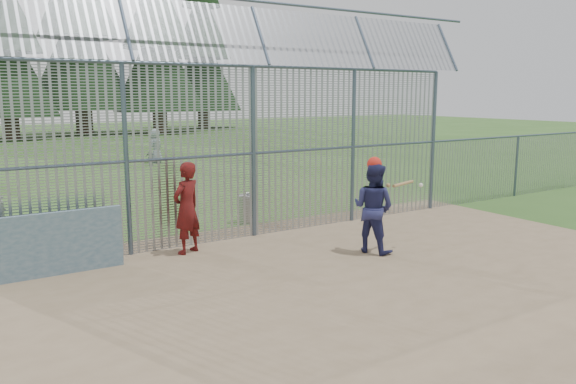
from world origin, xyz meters
TOP-DOWN VIEW (x-y plane):
  - ground at (0.00, 0.00)m, footprint 120.00×120.00m
  - dirt_infield at (0.00, -0.50)m, footprint 14.00×10.00m
  - dugout_wall at (-4.60, 2.90)m, footprint 2.50×0.12m
  - batter at (1.45, 0.90)m, footprint 1.01×1.13m
  - onlooker at (-1.93, 2.96)m, footprint 0.85×0.73m
  - bg_kid_standing at (3.06, 18.87)m, footprint 0.97×0.87m
  - bg_kid_seated at (2.42, 17.84)m, footprint 0.48×0.48m
  - batting_gear at (1.56, 0.87)m, footprint 1.27×0.53m
  - trash_can at (0.57, 4.85)m, footprint 0.56×0.56m
  - backstop_fence at (1.81, 3.43)m, footprint 20.09×0.81m

SIDE VIEW (x-z plane):
  - ground at x=0.00m, z-range 0.00..0.00m
  - dirt_infield at x=0.00m, z-range 0.00..0.02m
  - trash_can at x=0.57m, z-range -0.03..0.79m
  - bg_kid_seated at x=2.42m, z-range 0.00..0.82m
  - dugout_wall at x=-4.60m, z-range 0.02..1.22m
  - bg_kid_standing at x=3.06m, z-range 0.00..1.66m
  - batter at x=1.45m, z-range 0.02..1.94m
  - onlooker at x=-1.93m, z-range 0.02..1.98m
  - batting_gear at x=1.56m, z-range 1.50..2.20m
  - backstop_fence at x=1.81m, z-range -0.29..5.01m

